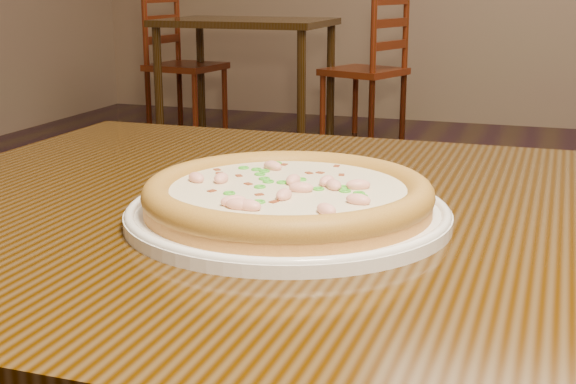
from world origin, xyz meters
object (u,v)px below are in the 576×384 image
(plate, at_px, (288,213))
(chair_a, at_px, (179,65))
(pizza, at_px, (288,195))
(bg_table_left, at_px, (246,35))
(chair_b, at_px, (371,71))
(hero_table, at_px, (413,310))

(plate, xyz_separation_m, chair_a, (-2.14, 4.04, -0.32))
(plate, xyz_separation_m, pizza, (0.00, -0.00, 0.02))
(pizza, xyz_separation_m, bg_table_left, (-1.59, 3.87, -0.12))
(bg_table_left, xyz_separation_m, chair_a, (-0.55, 0.18, -0.22))
(pizza, height_order, bg_table_left, pizza)
(bg_table_left, relative_size, chair_b, 1.05)
(plate, distance_m, chair_a, 4.58)
(pizza, height_order, chair_b, chair_b)
(pizza, bearing_deg, chair_b, 101.92)
(plate, relative_size, chair_b, 0.34)
(plate, xyz_separation_m, chair_b, (-0.87, 4.11, -0.32))
(hero_table, relative_size, chair_a, 1.26)
(bg_table_left, bearing_deg, chair_b, 18.50)
(chair_a, bearing_deg, chair_b, 3.02)
(hero_table, xyz_separation_m, pizza, (-0.12, -0.05, 0.13))
(hero_table, height_order, bg_table_left, same)
(hero_table, distance_m, plate, 0.17)
(plate, bearing_deg, bg_table_left, 112.39)
(plate, bearing_deg, chair_b, 101.93)
(hero_table, distance_m, chair_a, 4.59)
(hero_table, distance_m, pizza, 0.18)
(hero_table, relative_size, bg_table_left, 1.20)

